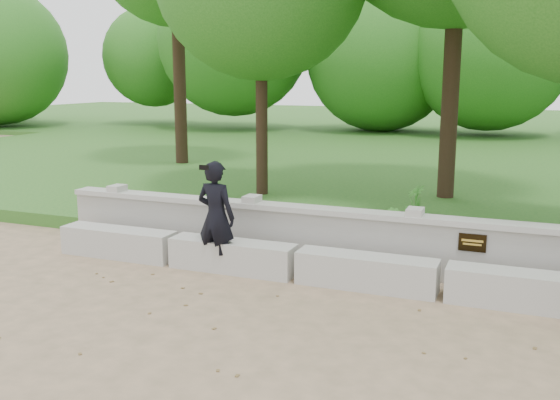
# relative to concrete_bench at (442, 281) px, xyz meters

# --- Properties ---
(ground) EXTENTS (80.00, 80.00, 0.00)m
(ground) POSITION_rel_concrete_bench_xyz_m (-0.00, -1.90, -0.22)
(ground) COLOR tan
(ground) RESTS_ON ground
(lawn) EXTENTS (40.00, 22.00, 0.25)m
(lawn) POSITION_rel_concrete_bench_xyz_m (-0.00, 12.10, -0.10)
(lawn) COLOR #24591D
(lawn) RESTS_ON ground
(concrete_bench) EXTENTS (11.90, 0.45, 0.45)m
(concrete_bench) POSITION_rel_concrete_bench_xyz_m (0.00, 0.00, 0.00)
(concrete_bench) COLOR #ADABA4
(concrete_bench) RESTS_ON ground
(parapet_wall) EXTENTS (12.50, 0.35, 0.90)m
(parapet_wall) POSITION_rel_concrete_bench_xyz_m (0.00, 0.70, 0.24)
(parapet_wall) COLOR #A3A19A
(parapet_wall) RESTS_ON ground
(man_main) EXTENTS (0.63, 0.57, 1.63)m
(man_main) POSITION_rel_concrete_bench_xyz_m (-3.20, -0.10, 0.59)
(man_main) COLOR black
(man_main) RESTS_ON ground
(shrub_a) EXTENTS (0.35, 0.36, 0.57)m
(shrub_a) POSITION_rel_concrete_bench_xyz_m (-4.51, 2.14, 0.31)
(shrub_a) COLOR #418D30
(shrub_a) RESTS_ON lawn
(shrub_b) EXTENTS (0.40, 0.40, 0.57)m
(shrub_b) POSITION_rel_concrete_bench_xyz_m (-0.96, 1.40, 0.31)
(shrub_b) COLOR #418D30
(shrub_b) RESTS_ON lawn
(shrub_d) EXTENTS (0.49, 0.50, 0.66)m
(shrub_d) POSITION_rel_concrete_bench_xyz_m (-0.89, 3.08, 0.36)
(shrub_d) COLOR #418D30
(shrub_d) RESTS_ON lawn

